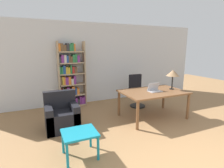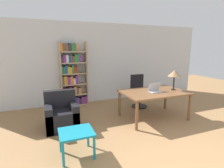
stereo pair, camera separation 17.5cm
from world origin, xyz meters
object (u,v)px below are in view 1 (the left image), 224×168
object	(u,v)px
laptop	(154,89)
table_lamp	(173,73)
side_table_blue	(80,136)
office_chair	(137,92)
bookshelf	(70,77)
desk	(153,94)
armchair	(62,116)

from	to	relation	value
laptop	table_lamp	xyz separation A→B (m)	(0.60, 0.00, 0.40)
laptop	side_table_blue	xyz separation A→B (m)	(-2.25, -0.93, -0.40)
side_table_blue	office_chair	bearing A→B (deg)	39.72
side_table_blue	bookshelf	distance (m)	2.93
bookshelf	desk	bearing A→B (deg)	-45.79
desk	bookshelf	bearing A→B (deg)	134.21
armchair	bookshelf	bearing A→B (deg)	71.72
armchair	laptop	bearing A→B (deg)	-7.46
desk	laptop	bearing A→B (deg)	-67.47
desk	side_table_blue	bearing A→B (deg)	-156.88
bookshelf	table_lamp	bearing A→B (deg)	-38.04
side_table_blue	table_lamp	bearing A→B (deg)	18.04
desk	side_table_blue	world-z (taller)	desk
side_table_blue	bookshelf	bearing A→B (deg)	81.91
laptop	side_table_blue	size ratio (longest dim) A/B	0.60
armchair	desk	bearing A→B (deg)	-6.76
desk	table_lamp	distance (m)	0.81
armchair	side_table_blue	bearing A→B (deg)	-84.15
laptop	table_lamp	size ratio (longest dim) A/B	0.64
table_lamp	side_table_blue	size ratio (longest dim) A/B	0.93
table_lamp	office_chair	xyz separation A→B (m)	(-0.50, 1.03, -0.72)
side_table_blue	armchair	world-z (taller)	armchair
laptop	side_table_blue	world-z (taller)	laptop
table_lamp	office_chair	distance (m)	1.35
armchair	table_lamp	bearing A→B (deg)	-5.91
laptop	armchair	bearing A→B (deg)	172.54
laptop	side_table_blue	bearing A→B (deg)	-157.68
table_lamp	side_table_blue	xyz separation A→B (m)	(-2.85, -0.93, -0.79)
desk	side_table_blue	size ratio (longest dim) A/B	2.90
desk	table_lamp	size ratio (longest dim) A/B	3.11
desk	armchair	distance (m)	2.41
bookshelf	laptop	bearing A→B (deg)	-46.05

